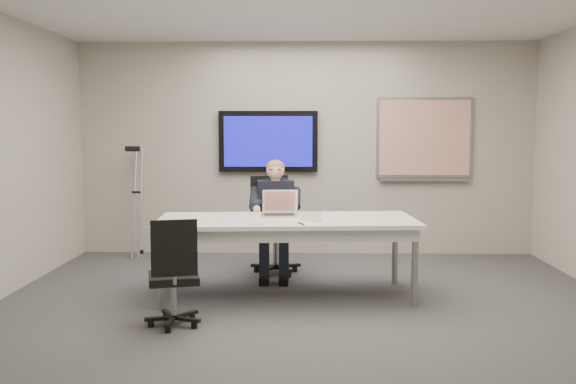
{
  "coord_description": "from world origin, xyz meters",
  "views": [
    {
      "loc": [
        -0.04,
        -5.5,
        1.67
      ],
      "look_at": [
        -0.19,
        0.86,
        1.04
      ],
      "focal_mm": 40.0,
      "sensor_mm": 36.0,
      "label": 1
    }
  ],
  "objects_px": {
    "conference_table": "(287,227)",
    "seated_person": "(275,231)",
    "office_chair_far": "(274,243)",
    "laptop": "(280,209)",
    "office_chair_near": "(174,293)"
  },
  "relations": [
    {
      "from": "office_chair_far",
      "to": "office_chair_near",
      "type": "distance_m",
      "value": 2.2
    },
    {
      "from": "conference_table",
      "to": "seated_person",
      "type": "height_order",
      "value": "seated_person"
    },
    {
      "from": "office_chair_far",
      "to": "laptop",
      "type": "distance_m",
      "value": 0.96
    },
    {
      "from": "conference_table",
      "to": "office_chair_near",
      "type": "relative_size",
      "value": 2.78
    },
    {
      "from": "office_chair_near",
      "to": "laptop",
      "type": "height_order",
      "value": "laptop"
    },
    {
      "from": "seated_person",
      "to": "office_chair_far",
      "type": "bearing_deg",
      "value": 87.68
    },
    {
      "from": "office_chair_near",
      "to": "seated_person",
      "type": "distance_m",
      "value": 1.99
    },
    {
      "from": "conference_table",
      "to": "office_chair_far",
      "type": "bearing_deg",
      "value": 95.38
    },
    {
      "from": "conference_table",
      "to": "laptop",
      "type": "height_order",
      "value": "laptop"
    },
    {
      "from": "office_chair_near",
      "to": "laptop",
      "type": "bearing_deg",
      "value": -138.32
    },
    {
      "from": "conference_table",
      "to": "laptop",
      "type": "xyz_separation_m",
      "value": [
        -0.08,
        0.22,
        0.15
      ]
    },
    {
      "from": "conference_table",
      "to": "laptop",
      "type": "bearing_deg",
      "value": 105.21
    },
    {
      "from": "office_chair_near",
      "to": "laptop",
      "type": "xyz_separation_m",
      "value": [
        0.84,
        1.26,
        0.55
      ]
    },
    {
      "from": "office_chair_far",
      "to": "office_chair_near",
      "type": "height_order",
      "value": "office_chair_far"
    },
    {
      "from": "office_chair_far",
      "to": "laptop",
      "type": "height_order",
      "value": "office_chair_far"
    }
  ]
}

